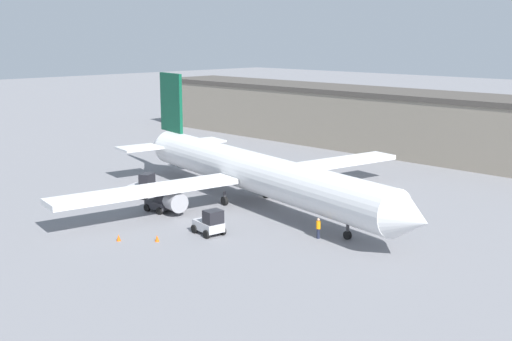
# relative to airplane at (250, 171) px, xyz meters

# --- Properties ---
(ground_plane) EXTENTS (400.00, 400.00, 0.00)m
(ground_plane) POSITION_rel_airplane_xyz_m (1.02, -0.18, -3.30)
(ground_plane) COLOR slate
(terminal_building) EXTENTS (81.70, 11.30, 8.69)m
(terminal_building) POSITION_rel_airplane_xyz_m (-11.28, 35.13, 1.05)
(terminal_building) COLOR gray
(terminal_building) RESTS_ON ground_plane
(airplane) EXTENTS (43.52, 39.52, 12.08)m
(airplane) POSITION_rel_airplane_xyz_m (0.00, 0.00, 0.00)
(airplane) COLOR silver
(airplane) RESTS_ON ground_plane
(ground_crew_worker) EXTENTS (0.38, 0.38, 1.72)m
(ground_crew_worker) POSITION_rel_airplane_xyz_m (12.03, -3.94, -2.38)
(ground_crew_worker) COLOR #1E2338
(ground_crew_worker) RESTS_ON ground_plane
(baggage_tug) EXTENTS (3.08, 2.78, 2.54)m
(baggage_tug) POSITION_rel_airplane_xyz_m (-9.48, -6.07, -2.16)
(baggage_tug) COLOR #B2B2B7
(baggage_tug) RESTS_ON ground_plane
(belt_loader_truck) EXTENTS (2.70, 2.28, 2.01)m
(belt_loader_truck) POSITION_rel_airplane_xyz_m (-3.76, -8.00, -2.33)
(belt_loader_truck) COLOR #2D2D33
(belt_loader_truck) RESTS_ON ground_plane
(pushback_tug) EXTENTS (2.88, 2.21, 2.22)m
(pushback_tug) POSITION_rel_airplane_xyz_m (4.99, -9.57, -2.29)
(pushback_tug) COLOR #B2B2B7
(pushback_tug) RESTS_ON ground_plane
(safety_cone_near) EXTENTS (0.36, 0.36, 0.55)m
(safety_cone_near) POSITION_rel_airplane_xyz_m (3.35, -13.81, -3.02)
(safety_cone_near) COLOR #EF590F
(safety_cone_near) RESTS_ON ground_plane
(safety_cone_far) EXTENTS (0.36, 0.36, 0.55)m
(safety_cone_far) POSITION_rel_airplane_xyz_m (1.01, -15.92, -3.02)
(safety_cone_far) COLOR #EF590F
(safety_cone_far) RESTS_ON ground_plane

